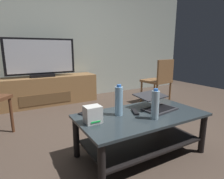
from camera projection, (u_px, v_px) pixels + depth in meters
name	position (u px, v px, depth m)	size (l,w,h in m)	color
ground_plane	(122.00, 145.00, 2.03)	(7.68, 7.68, 0.00)	#4C3D33
back_wall	(60.00, 30.00, 3.73)	(6.40, 0.12, 2.80)	#A8B2A8
coffee_table	(141.00, 127.00, 1.81)	(1.23, 0.65, 0.42)	#2D383D
media_cabinet	(43.00, 91.00, 3.48)	(1.97, 0.47, 0.53)	olive
television	(41.00, 59.00, 3.33)	(1.21, 0.20, 0.69)	black
dining_chair	(159.00, 79.00, 3.45)	(0.49, 0.49, 0.85)	brown
laptop	(156.00, 103.00, 1.92)	(0.38, 0.40, 0.15)	#333338
router_box	(93.00, 114.00, 1.56)	(0.14, 0.12, 0.15)	white
water_bottle_near	(119.00, 101.00, 1.73)	(0.07, 0.07, 0.29)	#99C6E5
water_bottle_far	(155.00, 105.00, 1.63)	(0.07, 0.07, 0.28)	silver
cell_phone	(85.00, 114.00, 1.76)	(0.07, 0.14, 0.01)	black
tv_remote	(135.00, 112.00, 1.82)	(0.04, 0.16, 0.02)	black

